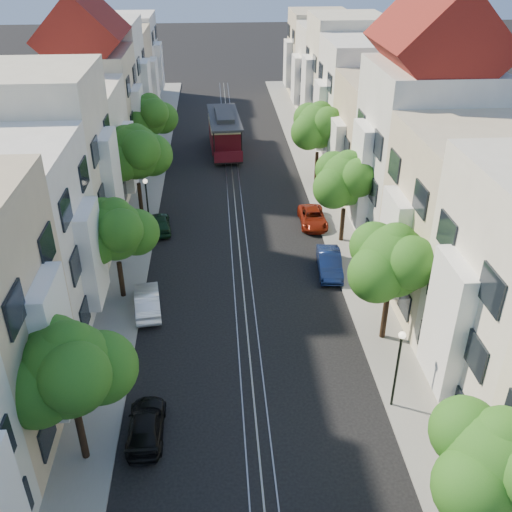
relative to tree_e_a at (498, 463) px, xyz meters
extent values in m
plane|color=black|center=(-7.26, 31.02, -4.40)|extent=(200.00, 200.00, 0.00)
cube|color=gray|center=(-0.01, 31.02, -4.34)|extent=(2.50, 80.00, 0.12)
cube|color=gray|center=(-14.51, 31.02, -4.34)|extent=(2.50, 80.00, 0.12)
cube|color=gray|center=(-7.81, 31.02, -4.39)|extent=(0.06, 80.00, 0.02)
cube|color=gray|center=(-7.26, 31.02, -4.39)|extent=(0.06, 80.00, 0.02)
cube|color=gray|center=(-6.71, 31.02, -4.39)|extent=(0.06, 80.00, 0.02)
cube|color=tan|center=(-7.26, 31.02, -4.40)|extent=(0.08, 80.00, 0.01)
cube|color=white|center=(0.94, 7.02, 0.22)|extent=(0.90, 3.04, 6.05)
cube|color=beige|center=(4.74, 15.02, 0.60)|extent=(7.00, 8.00, 10.00)
cube|color=white|center=(0.94, 15.02, -0.20)|extent=(0.90, 3.04, 5.50)
cube|color=silver|center=(4.74, 23.02, 1.60)|extent=(7.00, 8.00, 12.00)
cube|color=white|center=(0.94, 23.02, 0.64)|extent=(0.90, 3.04, 6.60)
cube|color=#C6B28C|center=(4.74, 31.02, 0.10)|extent=(7.00, 8.00, 9.00)
cube|color=white|center=(0.94, 31.02, -0.62)|extent=(0.90, 3.04, 4.95)
cube|color=white|center=(4.74, 39.02, 0.85)|extent=(7.00, 8.00, 10.50)
cube|color=white|center=(0.94, 39.02, 0.01)|extent=(0.90, 3.04, 5.78)
cube|color=beige|center=(4.74, 47.02, 1.35)|extent=(7.00, 8.00, 11.50)
cube|color=white|center=(0.94, 47.02, 0.43)|extent=(0.90, 3.04, 6.32)
cube|color=silver|center=(4.74, 55.02, 0.35)|extent=(7.00, 8.00, 9.50)
cube|color=white|center=(0.94, 55.02, -0.41)|extent=(0.90, 3.04, 5.23)
cube|color=beige|center=(4.74, 63.02, 0.60)|extent=(7.00, 8.00, 10.00)
cube|color=white|center=(0.94, 63.02, -0.20)|extent=(0.90, 3.04, 5.50)
cube|color=white|center=(-15.46, 7.02, 0.13)|extent=(0.90, 3.04, 5.93)
cube|color=white|center=(-19.26, 15.02, 0.50)|extent=(7.00, 8.00, 9.80)
cube|color=white|center=(-15.46, 15.02, -0.28)|extent=(0.90, 3.04, 5.39)
cube|color=beige|center=(-19.26, 23.02, 1.48)|extent=(7.00, 8.00, 11.76)
cube|color=white|center=(-15.46, 23.02, 0.54)|extent=(0.90, 3.04, 6.47)
cube|color=silver|center=(-19.26, 31.02, 0.01)|extent=(7.00, 8.00, 8.82)
cube|color=white|center=(-15.46, 31.02, -0.69)|extent=(0.90, 3.04, 4.85)
cube|color=beige|center=(-19.26, 39.02, 0.75)|extent=(7.00, 8.00, 10.29)
cube|color=white|center=(-15.46, 39.02, -0.08)|extent=(0.90, 3.04, 5.66)
cube|color=silver|center=(-19.26, 47.02, 1.24)|extent=(7.00, 8.00, 11.27)
cube|color=white|center=(-15.46, 47.02, 0.34)|extent=(0.90, 3.04, 6.20)
cube|color=#C6B28C|center=(-19.26, 55.02, 0.26)|extent=(7.00, 8.00, 9.31)
cube|color=white|center=(-15.46, 55.02, -0.49)|extent=(0.90, 3.04, 5.12)
cube|color=white|center=(-19.26, 63.02, 0.50)|extent=(7.00, 8.00, 9.80)
cube|color=white|center=(-15.46, 63.02, -0.28)|extent=(0.90, 3.04, 5.39)
sphere|color=#1E5A16|center=(-0.06, 0.02, 0.08)|extent=(3.38, 3.38, 3.38)
sphere|color=#1E5A16|center=(-1.01, -0.68, -0.22)|extent=(2.64, 2.64, 2.64)
sphere|color=#1E5A16|center=(0.04, 0.12, 0.98)|extent=(2.03, 2.03, 2.03)
cylinder|color=black|center=(-0.06, 12.02, -3.05)|extent=(0.30, 0.30, 2.45)
sphere|color=#1E5A16|center=(-0.06, 12.02, 0.41)|extent=(3.64, 3.64, 3.64)
sphere|color=#1E5A16|center=(1.04, 12.52, 0.01)|extent=(2.91, 2.91, 2.91)
sphere|color=#1E5A16|center=(-1.01, 11.32, 0.11)|extent=(2.84, 2.84, 2.84)
sphere|color=#1E5A16|center=(0.04, 12.12, 1.31)|extent=(2.18, 2.18, 2.18)
cylinder|color=black|center=(-0.06, 23.02, -3.09)|extent=(0.30, 0.30, 2.38)
sphere|color=#1E5A16|center=(-0.06, 23.02, 0.28)|extent=(3.54, 3.54, 3.54)
sphere|color=#1E5A16|center=(1.04, 23.52, -0.12)|extent=(2.83, 2.83, 2.83)
sphere|color=#1E5A16|center=(-1.01, 22.32, -0.02)|extent=(2.76, 2.76, 2.76)
sphere|color=#1E5A16|center=(0.04, 23.12, 1.18)|extent=(2.12, 2.12, 2.12)
cylinder|color=black|center=(-0.06, 34.02, -3.02)|extent=(0.30, 0.30, 2.52)
sphere|color=#1E5A16|center=(-0.06, 34.02, 0.55)|extent=(3.74, 3.74, 3.74)
sphere|color=#1E5A16|center=(1.04, 34.52, 0.15)|extent=(3.00, 3.00, 3.00)
sphere|color=#1E5A16|center=(-1.01, 33.32, 0.25)|extent=(2.92, 2.92, 2.92)
sphere|color=#1E5A16|center=(0.04, 34.12, 1.45)|extent=(2.25, 2.25, 2.25)
cylinder|color=black|center=(-14.46, 5.02, -3.05)|extent=(0.30, 0.30, 2.45)
sphere|color=#1E5A16|center=(-14.46, 5.02, 0.41)|extent=(3.64, 3.64, 3.64)
sphere|color=#1E5A16|center=(-13.36, 5.52, 0.01)|extent=(2.91, 2.91, 2.91)
sphere|color=#1E5A16|center=(-15.41, 4.32, 0.11)|extent=(2.84, 2.84, 2.84)
sphere|color=#1E5A16|center=(-14.36, 5.12, 1.31)|extent=(2.18, 2.18, 2.18)
cylinder|color=black|center=(-14.46, 17.02, -3.14)|extent=(0.30, 0.30, 2.27)
sphere|color=#1E5A16|center=(-14.46, 17.02, 0.08)|extent=(3.38, 3.38, 3.38)
sphere|color=#1E5A16|center=(-13.36, 17.52, -0.32)|extent=(2.70, 2.70, 2.70)
sphere|color=#1E5A16|center=(-15.41, 16.32, -0.22)|extent=(2.64, 2.64, 2.64)
sphere|color=#1E5A16|center=(-14.36, 17.12, 0.98)|extent=(2.03, 2.03, 2.03)
cylinder|color=black|center=(-14.46, 28.02, -2.97)|extent=(0.30, 0.30, 2.62)
sphere|color=#1E5A16|center=(-14.46, 28.02, 0.75)|extent=(3.90, 3.90, 3.90)
sphere|color=#1E5A16|center=(-13.36, 28.52, 0.35)|extent=(3.12, 3.12, 3.12)
sphere|color=#1E5A16|center=(-15.41, 27.32, 0.45)|extent=(3.04, 3.04, 3.04)
sphere|color=#1E5A16|center=(-14.36, 28.12, 1.65)|extent=(2.34, 2.34, 2.34)
cylinder|color=black|center=(-14.46, 39.02, -3.09)|extent=(0.30, 0.30, 2.38)
sphere|color=#1E5A16|center=(-14.46, 39.02, 0.28)|extent=(3.54, 3.54, 3.54)
sphere|color=#1E5A16|center=(-13.36, 39.52, -0.12)|extent=(2.83, 2.83, 2.83)
sphere|color=#1E5A16|center=(-15.41, 38.32, -0.02)|extent=(2.76, 2.76, 2.76)
sphere|color=#1E5A16|center=(-14.36, 39.12, 1.18)|extent=(2.12, 2.12, 2.12)
cylinder|color=black|center=(-0.96, 7.02, -2.28)|extent=(0.12, 0.12, 4.00)
sphere|color=#FFF2CC|center=(-0.96, 7.02, -0.28)|extent=(0.32, 0.32, 0.32)
cylinder|color=black|center=(-13.56, 25.02, -2.28)|extent=(0.12, 0.12, 4.00)
sphere|color=#FFF2CC|center=(-13.56, 25.02, -0.28)|extent=(0.32, 0.32, 0.32)
cube|color=black|center=(-7.76, 42.42, -3.88)|extent=(3.11, 9.31, 0.34)
cube|color=#540E17|center=(-7.76, 42.42, -2.50)|extent=(3.04, 5.87, 2.76)
cube|color=beige|center=(-7.76, 42.42, -1.47)|extent=(3.11, 5.93, 0.69)
cube|color=#2D2D30|center=(-7.76, 42.42, -1.01)|extent=(3.34, 9.32, 0.21)
cube|color=#2D2D30|center=(-7.76, 42.42, -0.72)|extent=(1.87, 5.24, 0.40)
imported|color=#0C183F|center=(-1.66, 18.96, -3.73)|extent=(1.74, 4.14, 1.33)
imported|color=maroon|center=(-1.66, 25.77, -3.83)|extent=(1.94, 4.11, 1.13)
imported|color=black|center=(-12.05, 6.13, -3.85)|extent=(1.58, 3.82, 1.11)
imported|color=white|center=(-12.86, 15.52, -3.75)|extent=(1.90, 4.10, 1.30)
imported|color=black|center=(-12.86, 25.57, -3.80)|extent=(1.85, 3.68, 1.20)
camera|label=1|loc=(-8.58, -11.83, 14.79)|focal=40.00mm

